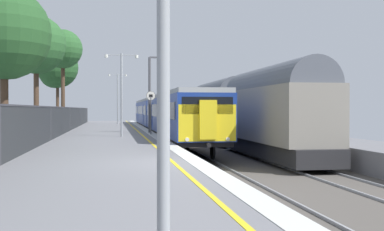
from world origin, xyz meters
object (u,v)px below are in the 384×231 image
(background_tree_right, at_px, (36,47))
(background_tree_back, at_px, (62,50))
(signal_gantry, at_px, (153,85))
(platform_lamp_mid, at_px, (122,87))
(background_tree_centre, at_px, (57,69))
(commuter_train_at_platform, at_px, (163,114))
(background_tree_left, at_px, (4,36))
(speed_limit_sign, at_px, (151,107))
(freight_train_adjacent_track, at_px, (240,109))
(platform_lamp_far, at_px, (118,94))

(background_tree_right, bearing_deg, background_tree_back, 75.23)
(signal_gantry, xyz_separation_m, platform_lamp_mid, (-2.28, -4.48, -0.32))
(signal_gantry, distance_m, background_tree_centre, 18.29)
(background_tree_right, bearing_deg, background_tree_centre, 89.23)
(commuter_train_at_platform, height_order, background_tree_centre, background_tree_centre)
(background_tree_left, bearing_deg, commuter_train_at_platform, 69.32)
(platform_lamp_mid, height_order, background_tree_back, background_tree_back)
(commuter_train_at_platform, distance_m, background_tree_left, 24.07)
(background_tree_right, height_order, background_tree_back, background_tree_right)
(background_tree_centre, bearing_deg, background_tree_left, -87.37)
(platform_lamp_mid, bearing_deg, background_tree_left, -115.29)
(platform_lamp_mid, distance_m, background_tree_left, 11.01)
(commuter_train_at_platform, relative_size, speed_limit_sign, 14.42)
(freight_train_adjacent_track, relative_size, background_tree_back, 3.02)
(background_tree_centre, bearing_deg, platform_lamp_far, 32.08)
(speed_limit_sign, relative_size, platform_lamp_far, 0.51)
(background_tree_centre, xyz_separation_m, background_tree_back, (1.25, -6.85, 1.10))
(platform_lamp_far, bearing_deg, background_tree_right, -111.26)
(background_tree_right, bearing_deg, background_tree_left, -85.11)
(freight_train_adjacent_track, bearing_deg, platform_lamp_far, 108.85)
(background_tree_centre, height_order, background_tree_back, background_tree_back)
(freight_train_adjacent_track, distance_m, background_tree_right, 16.22)
(platform_lamp_far, relative_size, background_tree_back, 0.65)
(background_tree_left, distance_m, background_tree_back, 23.72)
(commuter_train_at_platform, xyz_separation_m, background_tree_left, (-8.42, -22.32, 3.18))
(background_tree_centre, bearing_deg, signal_gantry, -62.64)
(commuter_train_at_platform, distance_m, freight_train_adjacent_track, 11.53)
(platform_lamp_far, distance_m, background_tree_left, 34.60)
(speed_limit_sign, distance_m, background_tree_back, 14.32)
(commuter_train_at_platform, distance_m, background_tree_right, 11.91)
(platform_lamp_far, bearing_deg, freight_train_adjacent_track, -71.15)
(commuter_train_at_platform, bearing_deg, background_tree_centre, 140.34)
(commuter_train_at_platform, distance_m, speed_limit_sign, 10.51)
(signal_gantry, xyz_separation_m, background_tree_back, (-7.09, 9.26, 3.42))
(freight_train_adjacent_track, height_order, speed_limit_sign, freight_train_adjacent_track)
(platform_lamp_mid, xyz_separation_m, background_tree_centre, (-6.06, 20.59, 2.65))
(freight_train_adjacent_track, bearing_deg, commuter_train_at_platform, 110.33)
(platform_lamp_mid, bearing_deg, platform_lamp_far, 90.00)
(background_tree_left, xyz_separation_m, background_tree_right, (-1.56, 18.26, 1.88))
(speed_limit_sign, xyz_separation_m, background_tree_back, (-6.73, 11.63, 4.95))
(speed_limit_sign, xyz_separation_m, background_tree_right, (-8.14, 6.28, 4.53))
(background_tree_back, bearing_deg, platform_lamp_mid, -70.69)
(signal_gantry, relative_size, speed_limit_sign, 1.89)
(platform_lamp_mid, height_order, background_tree_left, background_tree_left)
(background_tree_right, bearing_deg, freight_train_adjacent_track, -25.77)
(signal_gantry, xyz_separation_m, background_tree_left, (-6.94, -14.35, 1.13))
(platform_lamp_far, bearing_deg, platform_lamp_mid, -90.00)
(platform_lamp_far, distance_m, background_tree_right, 17.43)
(freight_train_adjacent_track, relative_size, background_tree_right, 2.97)
(background_tree_right, bearing_deg, platform_lamp_mid, -53.44)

